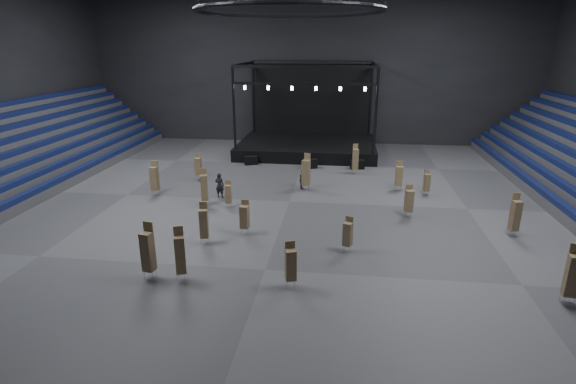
# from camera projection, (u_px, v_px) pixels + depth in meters

# --- Properties ---
(floor) EXTENTS (50.00, 50.00, 0.00)m
(floor) POSITION_uv_depth(u_px,v_px,m) (290.00, 202.00, 32.83)
(floor) COLOR #49494B
(floor) RESTS_ON ground
(wall_back) EXTENTS (50.00, 0.20, 18.00)m
(wall_back) POSITION_uv_depth(u_px,v_px,m) (312.00, 62.00, 49.76)
(wall_back) COLOR black
(wall_back) RESTS_ON ground
(wall_front) EXTENTS (50.00, 0.20, 18.00)m
(wall_front) POSITION_uv_depth(u_px,v_px,m) (180.00, 137.00, 10.21)
(wall_front) COLOR black
(wall_front) RESTS_ON ground
(stage) EXTENTS (14.00, 10.00, 9.20)m
(stage) POSITION_uv_depth(u_px,v_px,m) (308.00, 138.00, 47.66)
(stage) COLOR black
(stage) RESTS_ON floor
(truss_ring) EXTENTS (12.30, 12.30, 5.15)m
(truss_ring) POSITION_uv_depth(u_px,v_px,m) (290.00, 10.00, 28.72)
(truss_ring) COLOR black
(truss_ring) RESTS_ON ceiling
(flight_case_left) EXTENTS (1.37, 1.00, 0.82)m
(flight_case_left) POSITION_uv_depth(u_px,v_px,m) (251.00, 160.00, 42.70)
(flight_case_left) COLOR black
(flight_case_left) RESTS_ON floor
(flight_case_mid) EXTENTS (1.43, 1.02, 0.86)m
(flight_case_mid) POSITION_uv_depth(u_px,v_px,m) (310.00, 164.00, 41.45)
(flight_case_mid) COLOR black
(flight_case_mid) RESTS_ON floor
(flight_case_right) EXTENTS (1.32, 0.81, 0.82)m
(flight_case_right) POSITION_uv_depth(u_px,v_px,m) (357.00, 164.00, 41.21)
(flight_case_right) COLOR black
(flight_case_right) RESTS_ON floor
(chair_stack_0) EXTENTS (0.50, 0.50, 2.00)m
(chair_stack_0) POSITION_uv_depth(u_px,v_px,m) (427.00, 182.00, 33.89)
(chair_stack_0) COLOR silver
(chair_stack_0) RESTS_ON floor
(chair_stack_1) EXTENTS (0.61, 0.61, 2.70)m
(chair_stack_1) POSITION_uv_depth(u_px,v_px,m) (204.00, 187.00, 31.66)
(chair_stack_1) COLOR silver
(chair_stack_1) RESTS_ON floor
(chair_stack_2) EXTENTS (0.57, 0.57, 2.69)m
(chair_stack_2) POSITION_uv_depth(u_px,v_px,m) (515.00, 215.00, 26.52)
(chair_stack_2) COLOR silver
(chair_stack_2) RESTS_ON floor
(chair_stack_3) EXTENTS (0.54, 0.54, 2.14)m
(chair_stack_3) POSITION_uv_depth(u_px,v_px,m) (245.00, 216.00, 26.92)
(chair_stack_3) COLOR silver
(chair_stack_3) RESTS_ON floor
(chair_stack_4) EXTENTS (0.45, 0.45, 1.95)m
(chair_stack_4) POSITION_uv_depth(u_px,v_px,m) (228.00, 194.00, 31.34)
(chair_stack_4) COLOR silver
(chair_stack_4) RESTS_ON floor
(chair_stack_5) EXTENTS (0.58, 0.58, 2.03)m
(chair_stack_5) POSITION_uv_depth(u_px,v_px,m) (348.00, 233.00, 24.64)
(chair_stack_5) COLOR silver
(chair_stack_5) RESTS_ON floor
(chair_stack_6) EXTENTS (0.53, 0.53, 2.48)m
(chair_stack_6) POSITION_uv_depth(u_px,v_px,m) (204.00, 223.00, 25.60)
(chair_stack_6) COLOR silver
(chair_stack_6) RESTS_ON floor
(chair_stack_7) EXTENTS (0.54, 0.54, 2.35)m
(chair_stack_7) POSITION_uv_depth(u_px,v_px,m) (399.00, 175.00, 34.84)
(chair_stack_7) COLOR silver
(chair_stack_7) RESTS_ON floor
(chair_stack_8) EXTENTS (0.61, 0.61, 2.29)m
(chair_stack_8) POSITION_uv_depth(u_px,v_px,m) (291.00, 264.00, 20.98)
(chair_stack_8) COLOR silver
(chair_stack_8) RESTS_ON floor
(chair_stack_9) EXTENTS (0.58, 0.58, 2.23)m
(chair_stack_9) POSITION_uv_depth(u_px,v_px,m) (409.00, 200.00, 29.55)
(chair_stack_9) COLOR silver
(chair_stack_9) RESTS_ON floor
(chair_stack_10) EXTENTS (0.52, 0.52, 2.26)m
(chair_stack_10) POSITION_uv_depth(u_px,v_px,m) (198.00, 166.00, 37.70)
(chair_stack_10) COLOR silver
(chair_stack_10) RESTS_ON floor
(chair_stack_11) EXTENTS (0.61, 0.61, 2.83)m
(chair_stack_11) POSITION_uv_depth(u_px,v_px,m) (573.00, 274.00, 19.54)
(chair_stack_11) COLOR silver
(chair_stack_11) RESTS_ON floor
(chair_stack_12) EXTENTS (0.61, 0.61, 2.91)m
(chair_stack_12) POSITION_uv_depth(u_px,v_px,m) (148.00, 251.00, 21.71)
(chair_stack_12) COLOR silver
(chair_stack_12) RESTS_ON floor
(chair_stack_13) EXTENTS (0.69, 0.69, 2.95)m
(chair_stack_13) POSITION_uv_depth(u_px,v_px,m) (306.00, 172.00, 34.84)
(chair_stack_13) COLOR silver
(chair_stack_13) RESTS_ON floor
(chair_stack_14) EXTENTS (0.55, 0.55, 2.68)m
(chair_stack_14) POSITION_uv_depth(u_px,v_px,m) (155.00, 178.00, 33.74)
(chair_stack_14) COLOR silver
(chair_stack_14) RESTS_ON floor
(chair_stack_15) EXTENTS (0.62, 0.62, 2.76)m
(chair_stack_15) POSITION_uv_depth(u_px,v_px,m) (180.00, 254.00, 21.56)
(chair_stack_15) COLOR silver
(chair_stack_15) RESTS_ON floor
(chair_stack_16) EXTENTS (0.56, 0.56, 2.67)m
(chair_stack_16) POSITION_uv_depth(u_px,v_px,m) (355.00, 159.00, 39.38)
(chair_stack_16) COLOR silver
(chair_stack_16) RESTS_ON floor
(man_center) EXTENTS (0.74, 0.54, 1.89)m
(man_center) POSITION_uv_depth(u_px,v_px,m) (220.00, 185.00, 33.43)
(man_center) COLOR black
(man_center) RESTS_ON floor
(crew_member) EXTENTS (0.70, 0.83, 1.54)m
(crew_member) POSITION_uv_depth(u_px,v_px,m) (303.00, 179.00, 35.55)
(crew_member) COLOR black
(crew_member) RESTS_ON floor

